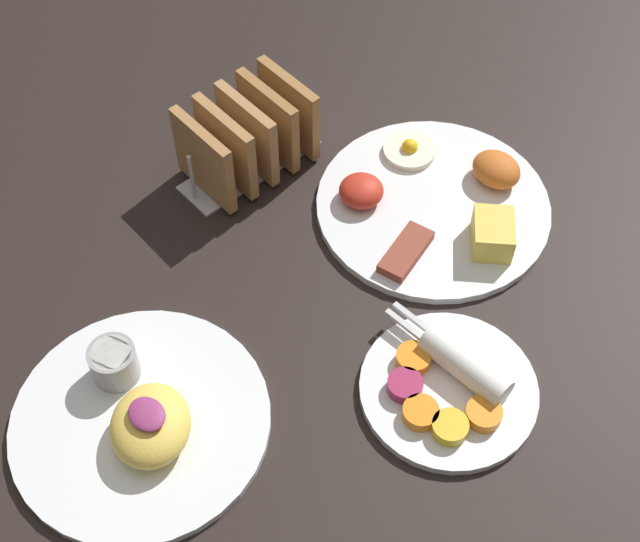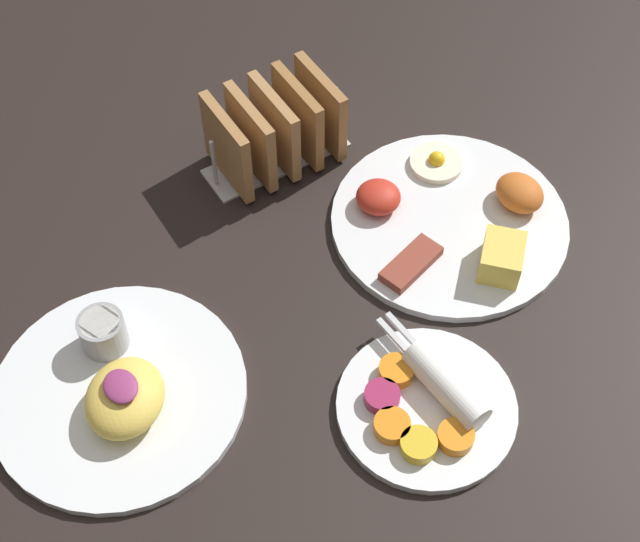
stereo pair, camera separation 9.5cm
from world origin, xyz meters
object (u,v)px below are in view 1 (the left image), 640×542
Objects in this scene: plate_foreground at (141,416)px; toast_rack at (248,137)px; plate_breakfast at (437,203)px; plate_condiments at (449,386)px.

toast_rack reaches higher than plate_foreground.
plate_breakfast reaches higher than plate_condiments.
toast_rack is (-0.38, 0.05, 0.04)m from plate_condiments.
toast_rack is at bearing -149.07° from plate_breakfast.
plate_condiments is 0.31m from plate_foreground.
toast_rack reaches higher than plate_breakfast.
plate_condiments is at bearing -7.19° from toast_rack.
toast_rack is (-0.20, 0.30, 0.03)m from plate_foreground.
plate_condiments is 1.06× the size of toast_rack.
plate_foreground is at bearing -125.10° from plate_condiments.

